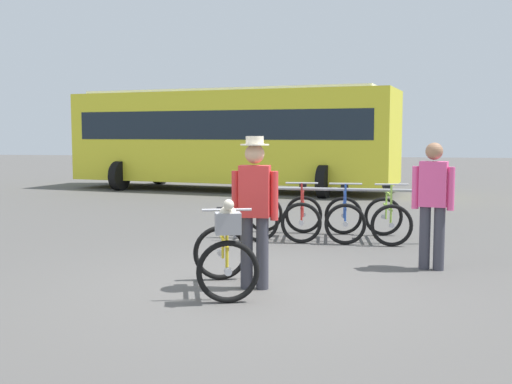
% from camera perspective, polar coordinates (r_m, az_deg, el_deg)
% --- Properties ---
extents(ground_plane, '(80.00, 80.00, 0.00)m').
position_cam_1_polar(ground_plane, '(7.04, -0.12, -8.97)').
color(ground_plane, '#514F4C').
extents(bike_rack_rail, '(3.21, 0.15, 0.88)m').
position_cam_1_polar(bike_rack_rail, '(10.07, 6.81, -0.79)').
color(bike_rack_rail, '#99999E').
rests_on(bike_rack_rail, ground).
extents(racked_bike_orange, '(0.73, 1.14, 0.97)m').
position_cam_1_polar(racked_bike_orange, '(10.43, 0.52, -2.18)').
color(racked_bike_orange, black).
rests_on(racked_bike_orange, ground).
extents(racked_bike_red, '(0.71, 1.12, 0.97)m').
position_cam_1_polar(racked_bike_red, '(10.32, 4.34, -2.27)').
color(racked_bike_red, black).
rests_on(racked_bike_red, ground).
extents(racked_bike_blue, '(0.71, 1.12, 0.97)m').
position_cam_1_polar(racked_bike_blue, '(10.27, 8.23, -2.35)').
color(racked_bike_blue, black).
rests_on(racked_bike_blue, ground).
extents(racked_bike_lime, '(0.75, 1.16, 0.97)m').
position_cam_1_polar(racked_bike_lime, '(10.26, 12.14, -2.43)').
color(racked_bike_lime, black).
rests_on(racked_bike_lime, ground).
extents(featured_bicycle, '(0.95, 1.25, 1.09)m').
position_cam_1_polar(featured_bicycle, '(6.73, -2.91, -5.40)').
color(featured_bicycle, black).
rests_on(featured_bicycle, ground).
extents(person_with_featured_bike, '(0.53, 0.32, 1.72)m').
position_cam_1_polar(person_with_featured_bike, '(6.87, -0.13, -1.27)').
color(person_with_featured_bike, '#383842').
rests_on(person_with_featured_bike, ground).
extents(pedestrian_with_backpack, '(0.52, 0.40, 1.64)m').
position_cam_1_polar(pedestrian_with_backpack, '(8.18, 16.17, -0.48)').
color(pedestrian_with_backpack, '#383842').
rests_on(pedestrian_with_backpack, ground).
extents(bus_distant, '(10.30, 4.66, 3.08)m').
position_cam_1_polar(bus_distant, '(18.96, -2.29, 5.42)').
color(bus_distant, yellow).
rests_on(bus_distant, ground).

